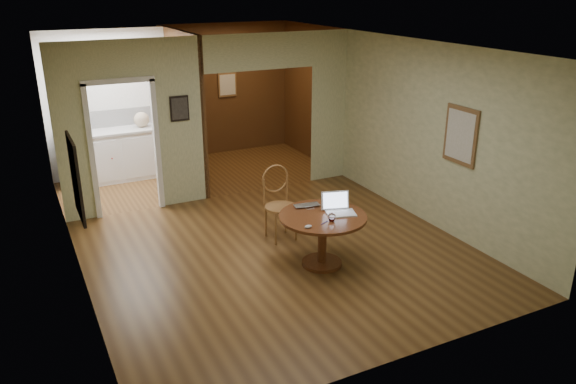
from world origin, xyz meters
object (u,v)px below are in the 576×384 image
chair (279,198)px  closed_laptop (308,207)px  dining_table (323,228)px  open_laptop (338,207)px

chair → closed_laptop: 0.74m
dining_table → open_laptop: open_laptop is taller
dining_table → closed_laptop: closed_laptop is taller
dining_table → chair: (-0.13, 1.03, 0.07)m
dining_table → open_laptop: bearing=0.4°
chair → open_laptop: bearing=-71.6°
open_laptop → closed_laptop: open_laptop is taller
chair → closed_laptop: chair is taller
chair → closed_laptop: size_ratio=3.12×
dining_table → closed_laptop: size_ratio=3.28×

